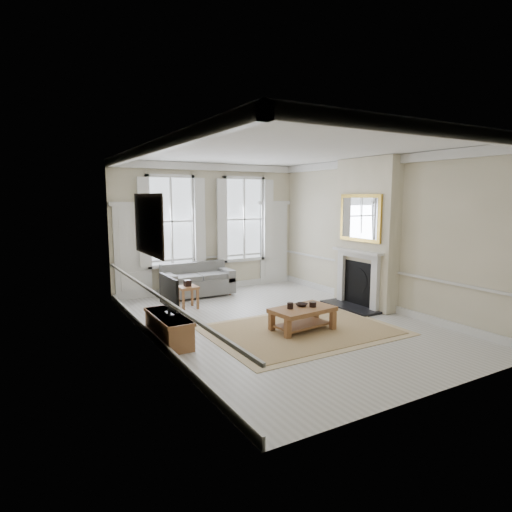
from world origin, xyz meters
TOP-DOWN VIEW (x-y plane):
  - floor at (0.00, 0.00)m, footprint 7.20×7.20m
  - ceiling at (0.00, 0.00)m, footprint 7.20×7.20m
  - back_wall at (0.00, 3.60)m, footprint 5.20×0.00m
  - left_wall at (-2.60, 0.00)m, footprint 0.00×7.20m
  - right_wall at (2.60, 0.00)m, footprint 0.00×7.20m
  - window_left at (-1.05, 3.55)m, footprint 1.26×0.20m
  - window_right at (1.05, 3.55)m, footprint 1.26×0.20m
  - door_left at (-2.05, 3.56)m, footprint 0.90×0.08m
  - door_right at (2.05, 3.56)m, footprint 0.90×0.08m
  - painting at (-2.56, 0.30)m, footprint 0.05×1.66m
  - chimney_breast at (2.43, 0.20)m, footprint 0.35×1.70m
  - hearth at (2.00, 0.20)m, footprint 0.55×1.50m
  - fireplace at (2.20, 0.20)m, footprint 0.21×1.45m
  - mirror at (2.21, 0.20)m, footprint 0.06×1.26m
  - sofa at (-0.56, 3.11)m, footprint 1.75×0.85m
  - side_table at (-1.23, 2.02)m, footprint 0.43×0.43m
  - rug at (0.06, -0.61)m, footprint 3.50×2.60m
  - coffee_table at (0.06, -0.61)m, footprint 1.27×0.83m
  - ceramic_pot_a at (-0.19, -0.56)m, footprint 0.12×0.12m
  - ceramic_pot_b at (0.26, -0.66)m, footprint 0.14×0.14m
  - bowl at (0.11, -0.51)m, footprint 0.28×0.28m
  - tv_stand at (-2.34, 0.03)m, footprint 0.44×1.37m
  - tv at (-2.32, 0.03)m, footprint 0.08×0.90m

SIDE VIEW (x-z plane):
  - floor at x=0.00m, z-range 0.00..0.00m
  - rug at x=0.06m, z-range 0.00..0.02m
  - hearth at x=2.00m, z-range 0.00..0.05m
  - tv_stand at x=-2.34m, z-range 0.00..0.49m
  - sofa at x=-0.56m, z-range -0.07..0.77m
  - coffee_table at x=0.06m, z-range 0.14..0.59m
  - side_table at x=-1.23m, z-range 0.15..0.67m
  - bowl at x=0.11m, z-range 0.45..0.50m
  - ceramic_pot_b at x=0.26m, z-range 0.45..0.55m
  - ceramic_pot_a at x=-0.19m, z-range 0.45..0.57m
  - fireplace at x=2.20m, z-range 0.07..1.40m
  - tv at x=-2.32m, z-range 0.54..1.22m
  - door_left at x=-2.05m, z-range 0.00..2.30m
  - door_right at x=2.05m, z-range 0.00..2.30m
  - back_wall at x=0.00m, z-range -0.90..4.30m
  - left_wall at x=-2.60m, z-range -1.90..5.30m
  - right_wall at x=2.60m, z-range -1.90..5.30m
  - chimney_breast at x=2.43m, z-range 0.01..3.39m
  - window_left at x=-1.05m, z-range 0.80..3.00m
  - window_right at x=1.05m, z-range 0.80..3.00m
  - painting at x=-2.56m, z-range 1.52..2.58m
  - mirror at x=2.21m, z-range 1.52..2.58m
  - ceiling at x=0.00m, z-range 3.40..3.40m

